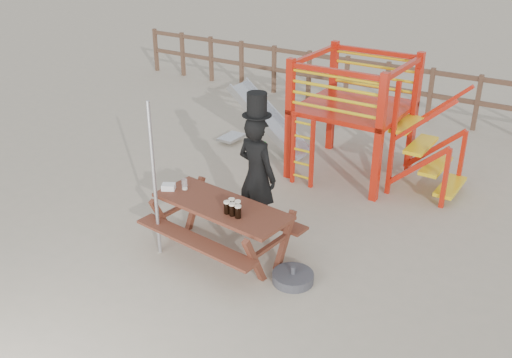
{
  "coord_description": "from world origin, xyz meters",
  "views": [
    {
      "loc": [
        3.93,
        -5.1,
        4.27
      ],
      "look_at": [
        0.04,
        0.8,
        0.91
      ],
      "focal_mm": 40.0,
      "sensor_mm": 36.0,
      "label": 1
    }
  ],
  "objects": [
    {
      "name": "ground",
      "position": [
        0.0,
        0.0,
        0.0
      ],
      "size": [
        60.0,
        60.0,
        0.0
      ],
      "primitive_type": "plane",
      "color": "tan",
      "rests_on": "ground"
    },
    {
      "name": "back_fence",
      "position": [
        0.0,
        7.0,
        0.74
      ],
      "size": [
        15.09,
        0.09,
        1.2
      ],
      "color": "brown",
      "rests_on": "ground"
    },
    {
      "name": "playground_fort",
      "position": [
        0.12,
        3.58,
        1.07
      ],
      "size": [
        4.71,
        1.84,
        2.1
      ],
      "color": "red",
      "rests_on": "ground"
    },
    {
      "name": "picnic_table",
      "position": [
        -0.11,
        0.19,
        0.47
      ],
      "size": [
        2.03,
        1.5,
        0.74
      ],
      "rotation": [
        0.0,
        0.0,
        -0.09
      ],
      "color": "brown",
      "rests_on": "ground"
    },
    {
      "name": "man_with_hat",
      "position": [
        -0.04,
        0.94,
        0.94
      ],
      "size": [
        0.71,
        0.53,
        2.09
      ],
      "rotation": [
        0.0,
        0.0,
        2.98
      ],
      "color": "black",
      "rests_on": "ground"
    },
    {
      "name": "metal_pole",
      "position": [
        -0.83,
        -0.28,
        1.08
      ],
      "size": [
        0.05,
        0.05,
        2.16
      ],
      "primitive_type": "cylinder",
      "color": "#B2B2B7",
      "rests_on": "ground"
    },
    {
      "name": "parasol_base",
      "position": [
        1.04,
        0.13,
        0.06
      ],
      "size": [
        0.53,
        0.53,
        0.22
      ],
      "color": "#39383E",
      "rests_on": "ground"
    },
    {
      "name": "paper_bag",
      "position": [
        -0.98,
        0.15,
        0.78
      ],
      "size": [
        0.23,
        0.21,
        0.08
      ],
      "primitive_type": "cube",
      "rotation": [
        0.0,
        0.0,
        0.52
      ],
      "color": "white",
      "rests_on": "picnic_table"
    },
    {
      "name": "stout_pints",
      "position": [
        0.18,
        0.07,
        0.83
      ],
      "size": [
        0.27,
        0.19,
        0.17
      ],
      "color": "black",
      "rests_on": "picnic_table"
    },
    {
      "name": "empty_glasses",
      "position": [
        -0.8,
        0.28,
        0.81
      ],
      "size": [
        0.08,
        0.08,
        0.15
      ],
      "color": "silver",
      "rests_on": "picnic_table"
    }
  ]
}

